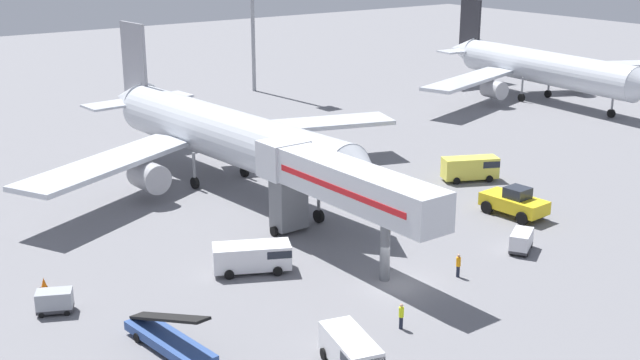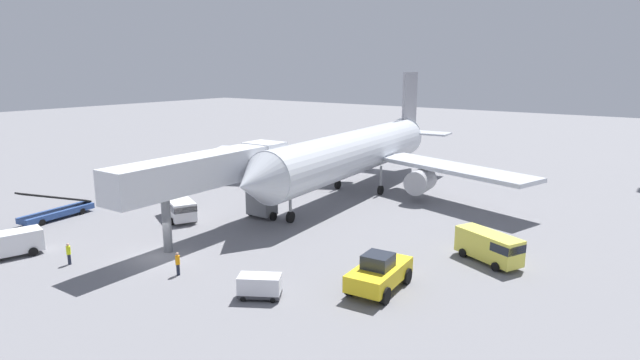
# 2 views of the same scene
# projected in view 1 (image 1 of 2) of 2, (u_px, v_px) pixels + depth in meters

# --- Properties ---
(ground_plane) EXTENTS (300.00, 300.00, 0.00)m
(ground_plane) POSITION_uv_depth(u_px,v_px,m) (399.00, 285.00, 55.05)
(ground_plane) COLOR slate
(airplane_at_gate) EXTENTS (40.63, 41.71, 13.70)m
(airplane_at_gate) POSITION_uv_depth(u_px,v_px,m) (222.00, 134.00, 75.14)
(airplane_at_gate) COLOR silver
(airplane_at_gate) RESTS_ON ground
(jet_bridge) EXTENTS (3.76, 18.39, 7.38)m
(jet_bridge) POSITION_uv_depth(u_px,v_px,m) (336.00, 184.00, 58.33)
(jet_bridge) COLOR silver
(jet_bridge) RESTS_ON ground
(pushback_tug) EXTENTS (3.22, 5.72, 2.55)m
(pushback_tug) POSITION_uv_depth(u_px,v_px,m) (514.00, 202.00, 67.83)
(pushback_tug) COLOR yellow
(pushback_tug) RESTS_ON ground
(belt_loader_truck) EXTENTS (2.65, 7.32, 3.35)m
(belt_loader_truck) POSITION_uv_depth(u_px,v_px,m) (170.00, 339.00, 46.22)
(belt_loader_truck) COLOR #2D4C8E
(belt_loader_truck) RESTS_ON ground
(service_van_near_center) EXTENTS (5.56, 3.86, 2.27)m
(service_van_near_center) POSITION_uv_depth(u_px,v_px,m) (472.00, 167.00, 77.29)
(service_van_near_center) COLOR #E5DB4C
(service_van_near_center) RESTS_ON ground
(service_van_mid_right) EXTENTS (3.00, 4.97, 1.95)m
(service_van_mid_right) POSITION_uv_depth(u_px,v_px,m) (352.00, 351.00, 44.17)
(service_van_mid_right) COLOR white
(service_van_mid_right) RESTS_ON ground
(service_van_far_right) EXTENTS (5.79, 4.24, 2.01)m
(service_van_far_right) POSITION_uv_depth(u_px,v_px,m) (254.00, 256.00, 56.89)
(service_van_far_right) COLOR white
(service_van_far_right) RESTS_ON ground
(baggage_cart_outer_left) EXTENTS (2.52, 2.09, 1.48)m
(baggage_cart_outer_left) POSITION_uv_depth(u_px,v_px,m) (55.00, 301.00, 50.85)
(baggage_cart_outer_left) COLOR #38383D
(baggage_cart_outer_left) RESTS_ON ground
(baggage_cart_mid_left) EXTENTS (3.00, 2.55, 1.53)m
(baggage_cart_mid_left) POSITION_uv_depth(u_px,v_px,m) (521.00, 240.00, 60.53)
(baggage_cart_mid_left) COLOR #38383D
(baggage_cart_mid_left) RESTS_ON ground
(ground_crew_worker_foreground) EXTENTS (0.45, 0.45, 1.69)m
(ground_crew_worker_foreground) POSITION_uv_depth(u_px,v_px,m) (458.00, 265.00, 56.01)
(ground_crew_worker_foreground) COLOR #1E2333
(ground_crew_worker_foreground) RESTS_ON ground
(ground_crew_worker_midground) EXTENTS (0.40, 0.40, 1.65)m
(ground_crew_worker_midground) POSITION_uv_depth(u_px,v_px,m) (401.00, 316.00, 48.78)
(ground_crew_worker_midground) COLOR #1E2333
(ground_crew_worker_midground) RESTS_ON ground
(safety_cone_alpha) EXTENTS (0.50, 0.50, 0.76)m
(safety_cone_alpha) POSITION_uv_depth(u_px,v_px,m) (44.00, 283.00, 54.44)
(safety_cone_alpha) COLOR black
(safety_cone_alpha) RESTS_ON ground
(airplane_background) EXTENTS (41.89, 38.36, 12.79)m
(airplane_background) POSITION_uv_depth(u_px,v_px,m) (539.00, 67.00, 112.14)
(airplane_background) COLOR silver
(airplane_background) RESTS_ON ground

